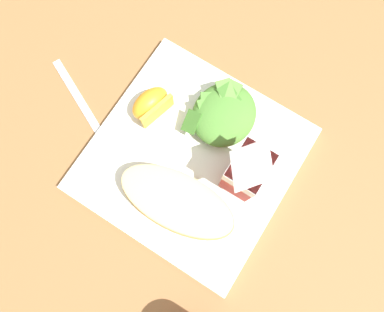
{
  "coord_description": "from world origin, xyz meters",
  "views": [
    {
      "loc": [
        0.09,
        0.06,
        0.52
      ],
      "look_at": [
        0.0,
        0.0,
        0.03
      ],
      "focal_mm": 33.02,
      "sensor_mm": 36.0,
      "label": 1
    }
  ],
  "objects_px": {
    "white_plate": "(192,159)",
    "metal_fork": "(89,116)",
    "milk_carton": "(248,170)",
    "orange_wedge_front": "(151,104)",
    "cheesy_pizza_bread": "(177,201)",
    "green_salad_pile": "(224,114)"
  },
  "relations": [
    {
      "from": "orange_wedge_front",
      "to": "metal_fork",
      "type": "distance_m",
      "value": 0.1
    },
    {
      "from": "white_plate",
      "to": "metal_fork",
      "type": "bearing_deg",
      "value": -80.99
    },
    {
      "from": "white_plate",
      "to": "metal_fork",
      "type": "relative_size",
      "value": 1.57
    },
    {
      "from": "green_salad_pile",
      "to": "milk_carton",
      "type": "distance_m",
      "value": 0.1
    },
    {
      "from": "cheesy_pizza_bread",
      "to": "metal_fork",
      "type": "relative_size",
      "value": 1.0
    },
    {
      "from": "milk_carton",
      "to": "orange_wedge_front",
      "type": "bearing_deg",
      "value": -96.17
    },
    {
      "from": "white_plate",
      "to": "metal_fork",
      "type": "xyz_separation_m",
      "value": [
        0.03,
        -0.17,
        -0.01
      ]
    },
    {
      "from": "green_salad_pile",
      "to": "milk_carton",
      "type": "height_order",
      "value": "milk_carton"
    },
    {
      "from": "green_salad_pile",
      "to": "orange_wedge_front",
      "type": "distance_m",
      "value": 0.11
    },
    {
      "from": "milk_carton",
      "to": "metal_fork",
      "type": "distance_m",
      "value": 0.26
    },
    {
      "from": "green_salad_pile",
      "to": "metal_fork",
      "type": "distance_m",
      "value": 0.21
    },
    {
      "from": "white_plate",
      "to": "milk_carton",
      "type": "distance_m",
      "value": 0.1
    },
    {
      "from": "orange_wedge_front",
      "to": "green_salad_pile",
      "type": "bearing_deg",
      "value": 114.13
    },
    {
      "from": "milk_carton",
      "to": "orange_wedge_front",
      "type": "xyz_separation_m",
      "value": [
        -0.02,
        -0.17,
        -0.04
      ]
    },
    {
      "from": "green_salad_pile",
      "to": "metal_fork",
      "type": "bearing_deg",
      "value": -60.03
    },
    {
      "from": "white_plate",
      "to": "green_salad_pile",
      "type": "relative_size",
      "value": 2.74
    },
    {
      "from": "cheesy_pizza_bread",
      "to": "milk_carton",
      "type": "distance_m",
      "value": 0.11
    },
    {
      "from": "milk_carton",
      "to": "orange_wedge_front",
      "type": "height_order",
      "value": "milk_carton"
    },
    {
      "from": "cheesy_pizza_bread",
      "to": "orange_wedge_front",
      "type": "distance_m",
      "value": 0.15
    },
    {
      "from": "cheesy_pizza_bread",
      "to": "milk_carton",
      "type": "height_order",
      "value": "milk_carton"
    },
    {
      "from": "green_salad_pile",
      "to": "cheesy_pizza_bread",
      "type": "bearing_deg",
      "value": 4.54
    },
    {
      "from": "white_plate",
      "to": "cheesy_pizza_bread",
      "type": "relative_size",
      "value": 1.58
    }
  ]
}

